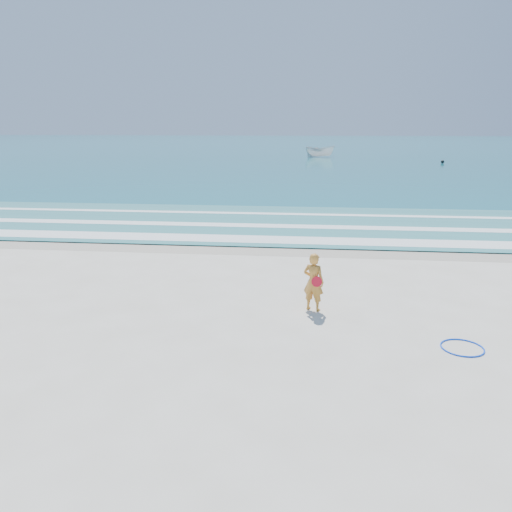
# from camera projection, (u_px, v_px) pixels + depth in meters

# --- Properties ---
(ground) EXTENTS (400.00, 400.00, 0.00)m
(ground) POSITION_uv_depth(u_px,v_px,m) (232.00, 346.00, 11.00)
(ground) COLOR silver
(ground) RESTS_ON ground
(wet_sand) EXTENTS (400.00, 2.40, 0.00)m
(wet_sand) POSITION_uv_depth(u_px,v_px,m) (267.00, 248.00, 19.64)
(wet_sand) COLOR #B2A893
(wet_sand) RESTS_ON ground
(ocean) EXTENTS (400.00, 190.00, 0.04)m
(ocean) POSITION_uv_depth(u_px,v_px,m) (304.00, 146.00, 111.89)
(ocean) COLOR #19727F
(ocean) RESTS_ON ground
(shallow) EXTENTS (400.00, 10.00, 0.01)m
(shallow) POSITION_uv_depth(u_px,v_px,m) (276.00, 223.00, 24.44)
(shallow) COLOR #59B7AD
(shallow) RESTS_ON ocean
(foam_near) EXTENTS (400.00, 1.40, 0.01)m
(foam_near) POSITION_uv_depth(u_px,v_px,m) (270.00, 239.00, 20.88)
(foam_near) COLOR white
(foam_near) RESTS_ON shallow
(foam_mid) EXTENTS (400.00, 0.90, 0.01)m
(foam_mid) POSITION_uv_depth(u_px,v_px,m) (275.00, 226.00, 23.67)
(foam_mid) COLOR white
(foam_mid) RESTS_ON shallow
(foam_far) EXTENTS (400.00, 0.60, 0.01)m
(foam_far) POSITION_uv_depth(u_px,v_px,m) (279.00, 214.00, 26.84)
(foam_far) COLOR white
(foam_far) RESTS_ON shallow
(hoop) EXTENTS (1.20, 1.20, 0.03)m
(hoop) POSITION_uv_depth(u_px,v_px,m) (462.00, 348.00, 10.87)
(hoop) COLOR #0D4AF6
(hoop) RESTS_ON ground
(boat) EXTENTS (4.41, 2.24, 1.63)m
(boat) POSITION_uv_depth(u_px,v_px,m) (320.00, 151.00, 72.61)
(boat) COLOR silver
(boat) RESTS_ON ocean
(buoy) EXTENTS (0.41, 0.41, 0.41)m
(buoy) POSITION_uv_depth(u_px,v_px,m) (443.00, 162.00, 61.02)
(buoy) COLOR black
(buoy) RESTS_ON ocean
(woman) EXTENTS (0.66, 0.56, 1.54)m
(woman) POSITION_uv_depth(u_px,v_px,m) (314.00, 282.00, 12.93)
(woman) COLOR orange
(woman) RESTS_ON ground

